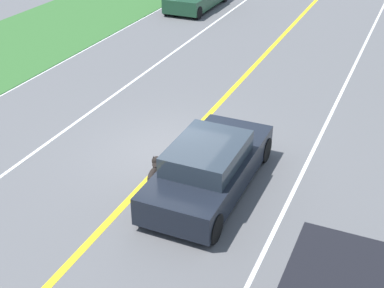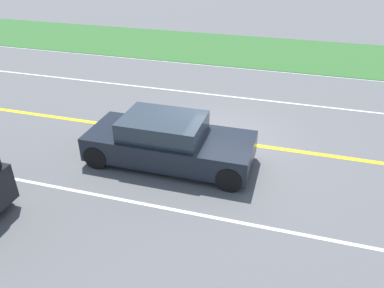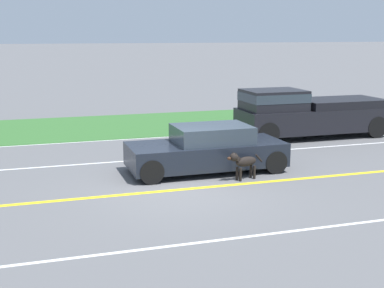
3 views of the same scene
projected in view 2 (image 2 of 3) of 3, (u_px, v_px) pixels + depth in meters
The scene contains 8 objects.
ground_plane at pixel (225, 141), 11.43m from camera, with size 400.00×400.00×0.00m, color #5B5B5E.
centre_divider_line at pixel (225, 141), 11.43m from camera, with size 0.18×160.00×0.01m, color yellow.
lane_edge_line_left at pixel (256, 70), 17.25m from camera, with size 0.14×160.00×0.01m, color white.
lane_dash_same_dir at pixel (193, 213), 8.51m from camera, with size 0.10×160.00×0.01m, color white.
lane_dash_oncoming at pixel (244, 98), 14.34m from camera, with size 0.10×160.00×0.01m, color white.
grass_verge_left at pixel (264, 52), 19.74m from camera, with size 6.00×160.00×0.03m, color #33662D.
ego_car at pixel (169, 142), 10.11m from camera, with size 1.86×4.48×1.34m.
dog at pixel (162, 124), 11.31m from camera, with size 0.43×1.18×0.81m.
Camera 2 is at (9.83, 1.84, 5.62)m, focal length 35.00 mm.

